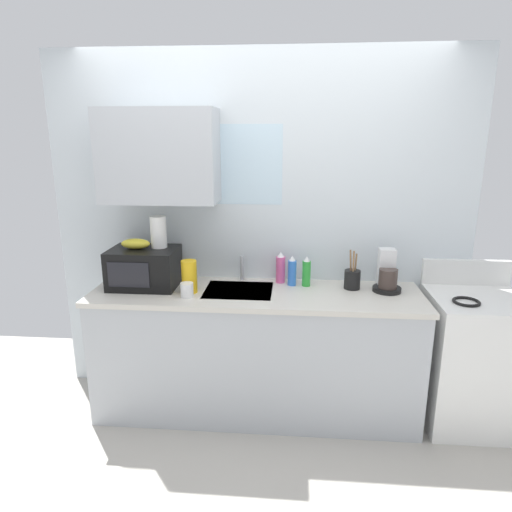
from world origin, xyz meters
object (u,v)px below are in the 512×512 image
object	(u,v)px
coffee_maker	(387,275)
dish_soap_bottle_pink	(281,268)
microwave	(144,268)
banana_bunch	(136,244)
mug_white	(187,290)
paper_towel_roll	(158,232)
stove_range	(471,359)
cereal_canister	(189,277)
utensil_crock	(352,279)
dish_soap_bottle_green	(306,272)
dish_soap_bottle_blue	(292,271)

from	to	relation	value
coffee_maker	dish_soap_bottle_pink	distance (m)	0.73
coffee_maker	dish_soap_bottle_pink	size ratio (longest dim) A/B	1.25
microwave	banana_bunch	distance (m)	0.18
microwave	mug_white	size ratio (longest dim) A/B	4.84
paper_towel_roll	stove_range	bearing A→B (deg)	-2.57
coffee_maker	cereal_canister	size ratio (longest dim) A/B	1.27
cereal_canister	utensil_crock	distance (m)	1.11
microwave	dish_soap_bottle_green	world-z (taller)	microwave
dish_soap_bottle_green	cereal_canister	world-z (taller)	cereal_canister
microwave	dish_soap_bottle_pink	xyz separation A→B (m)	(0.94, 0.17, -0.03)
mug_white	utensil_crock	xyz separation A→B (m)	(1.10, 0.26, 0.02)
dish_soap_bottle_pink	microwave	bearing A→B (deg)	-169.96
paper_towel_roll	dish_soap_bottle_green	bearing A→B (deg)	2.90
paper_towel_roll	cereal_canister	world-z (taller)	paper_towel_roll
dish_soap_bottle_blue	coffee_maker	bearing A→B (deg)	-4.47
dish_soap_bottle_blue	cereal_canister	size ratio (longest dim) A/B	0.97
banana_bunch	coffee_maker	bearing A→B (deg)	1.94
microwave	dish_soap_bottle_blue	xyz separation A→B (m)	(1.03, 0.11, -0.03)
dish_soap_bottle_green	paper_towel_roll	bearing A→B (deg)	-177.10
utensil_crock	dish_soap_bottle_blue	bearing A→B (deg)	174.64
stove_range	dish_soap_bottle_blue	world-z (taller)	dish_soap_bottle_blue
stove_range	dish_soap_bottle_pink	size ratio (longest dim) A/B	4.82
stove_range	dish_soap_bottle_pink	bearing A→B (deg)	170.78
microwave	dish_soap_bottle_green	size ratio (longest dim) A/B	2.15
mug_white	microwave	bearing A→B (deg)	151.26
paper_towel_roll	dish_soap_bottle_green	xyz separation A→B (m)	(1.03, 0.05, -0.28)
coffee_maker	utensil_crock	bearing A→B (deg)	177.15
stove_range	paper_towel_roll	size ratio (longest dim) A/B	4.91
banana_bunch	paper_towel_roll	distance (m)	0.18
coffee_maker	banana_bunch	bearing A→B (deg)	-178.06
dish_soap_bottle_pink	utensil_crock	size ratio (longest dim) A/B	0.81
dish_soap_bottle_green	microwave	bearing A→B (deg)	-174.75
dish_soap_bottle_blue	utensil_crock	distance (m)	0.42
paper_towel_roll	banana_bunch	bearing A→B (deg)	-161.57
dish_soap_bottle_blue	cereal_canister	bearing A→B (deg)	-163.09
cereal_canister	utensil_crock	xyz separation A→B (m)	(1.10, 0.17, -0.04)
dish_soap_bottle_blue	paper_towel_roll	bearing A→B (deg)	-176.38
dish_soap_bottle_pink	cereal_canister	bearing A→B (deg)	-156.24
dish_soap_bottle_green	dish_soap_bottle_blue	bearing A→B (deg)	176.20
cereal_canister	dish_soap_bottle_pink	bearing A→B (deg)	23.76
dish_soap_bottle_pink	dish_soap_bottle_green	world-z (taller)	dish_soap_bottle_pink
stove_range	dish_soap_bottle_pink	world-z (taller)	dish_soap_bottle_pink
paper_towel_roll	dish_soap_bottle_pink	size ratio (longest dim) A/B	0.98
dish_soap_bottle_pink	paper_towel_roll	bearing A→B (deg)	-172.20
stove_range	utensil_crock	distance (m)	0.97
banana_bunch	dish_soap_bottle_blue	size ratio (longest dim) A/B	0.93
stove_range	banana_bunch	distance (m)	2.42
banana_bunch	cereal_canister	world-z (taller)	banana_bunch
stove_range	utensil_crock	bearing A→B (deg)	171.83
dish_soap_bottle_pink	dish_soap_bottle_green	bearing A→B (deg)	-19.15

